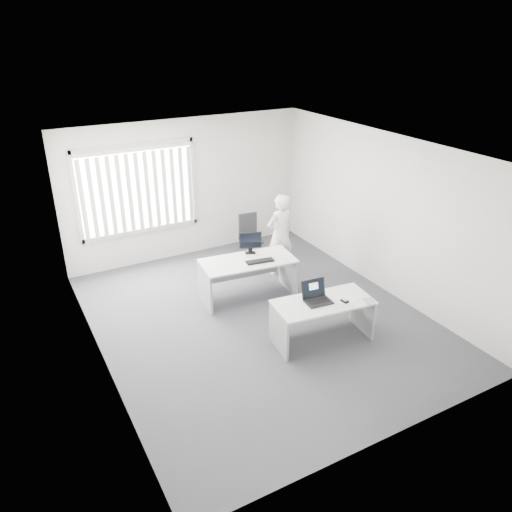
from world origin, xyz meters
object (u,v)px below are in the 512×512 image
desk_near (323,312)px  monitor (250,243)px  desk_far (248,271)px  laptop (319,294)px  person (280,235)px  office_chair (250,245)px

desk_near → monitor: (-0.20, 1.93, 0.44)m
desk_far → laptop: (0.29, -1.68, 0.30)m
desk_near → desk_far: 1.73m
person → laptop: person is taller
office_chair → desk_near: bearing=-90.6°
office_chair → monitor: (-0.64, -1.21, 0.64)m
person → laptop: size_ratio=4.13×
desk_far → person: size_ratio=1.06×
person → monitor: 0.90m
desk_far → person: (0.99, 0.58, 0.27)m
monitor → laptop: bearing=-66.4°
desk_near → desk_far: (-0.37, 1.69, 0.04)m
person → desk_far: bearing=22.9°
office_chair → monitor: 1.51m
desk_near → desk_far: desk_far is taller
office_chair → monitor: bearing=-110.5°
desk_far → office_chair: office_chair is taller
laptop → person: bearing=78.6°
desk_far → office_chair: bearing=66.9°
desk_far → office_chair: 1.67m
desk_far → monitor: 0.50m
office_chair → person: person is taller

